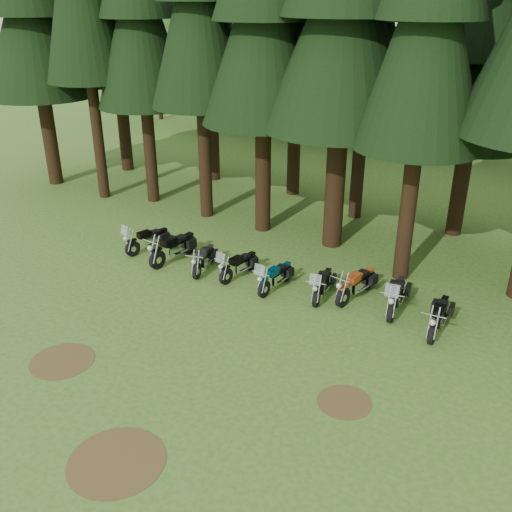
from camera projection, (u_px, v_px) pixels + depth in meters
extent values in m
plane|color=#37631A|center=(191.00, 358.00, 16.18)|extent=(120.00, 120.00, 0.00)
cylinder|color=black|center=(49.00, 132.00, 29.85)|extent=(0.73, 0.73, 5.51)
cone|color=black|center=(32.00, 24.00, 27.62)|extent=(5.49, 5.49, 6.89)
cylinder|color=black|center=(97.00, 130.00, 27.50)|extent=(0.52, 0.52, 6.77)
cylinder|color=black|center=(150.00, 145.00, 27.23)|extent=(0.58, 0.58, 5.53)
cone|color=black|center=(140.00, 26.00, 25.00)|extent=(4.32, 4.32, 6.91)
cylinder|color=black|center=(205.00, 152.00, 25.25)|extent=(0.58, 0.58, 5.99)
cone|color=black|center=(199.00, 11.00, 22.83)|extent=(4.32, 4.32, 7.49)
cylinder|color=black|center=(263.00, 167.00, 23.80)|extent=(0.66, 0.66, 5.57)
cone|color=black|center=(264.00, 30.00, 21.55)|extent=(4.95, 4.95, 6.96)
cylinder|color=black|center=(336.00, 178.00, 22.26)|extent=(0.77, 0.77, 5.70)
cone|color=black|center=(345.00, 27.00, 19.96)|extent=(5.81, 5.81, 7.12)
cylinder|color=black|center=(409.00, 203.00, 19.57)|extent=(0.55, 0.55, 5.71)
cone|color=black|center=(429.00, 32.00, 17.26)|extent=(4.15, 4.15, 7.14)
cylinder|color=black|center=(123.00, 119.00, 32.13)|extent=(0.67, 0.67, 5.87)
cone|color=black|center=(113.00, 10.00, 29.76)|extent=(5.00, 5.00, 7.33)
cylinder|color=black|center=(213.00, 129.00, 30.49)|extent=(0.60, 0.60, 5.53)
cone|color=black|center=(210.00, 22.00, 28.26)|extent=(4.52, 4.52, 6.91)
cylinder|color=black|center=(294.00, 140.00, 28.23)|extent=(0.65, 0.65, 5.55)
cone|color=black|center=(298.00, 24.00, 25.98)|extent=(4.85, 4.85, 6.94)
cylinder|color=black|center=(359.00, 158.00, 25.21)|extent=(0.58, 0.58, 5.52)
cone|color=black|center=(369.00, 30.00, 22.98)|extent=(4.35, 4.35, 6.90)
cylinder|color=black|center=(461.00, 181.00, 23.54)|extent=(0.66, 0.66, 4.70)
cone|color=black|center=(479.00, 67.00, 21.64)|extent=(4.94, 4.94, 5.87)
cylinder|color=black|center=(160.00, 98.00, 45.82)|extent=(0.36, 0.36, 3.33)
sphere|color=#285D1C|center=(156.00, 39.00, 43.94)|extent=(7.78, 7.78, 7.78)
sphere|color=#285D1C|center=(162.00, 52.00, 42.96)|extent=(5.55, 5.55, 5.55)
cylinder|color=black|center=(226.00, 104.00, 43.33)|extent=(0.36, 0.36, 3.29)
sphere|color=#285D1C|center=(225.00, 43.00, 41.47)|extent=(7.69, 7.69, 7.69)
sphere|color=#285D1C|center=(233.00, 56.00, 40.49)|extent=(5.49, 5.49, 5.49)
cylinder|color=black|center=(284.00, 118.00, 39.99)|extent=(0.36, 0.36, 2.80)
sphere|color=#285D1C|center=(285.00, 62.00, 38.42)|extent=(6.53, 6.53, 6.53)
sphere|color=#285D1C|center=(294.00, 74.00, 37.59)|extent=(4.67, 4.67, 4.67)
cylinder|color=black|center=(363.00, 128.00, 37.59)|extent=(0.36, 0.36, 2.55)
sphere|color=#285D1C|center=(367.00, 74.00, 36.16)|extent=(5.95, 5.95, 5.95)
sphere|color=#285D1C|center=(378.00, 87.00, 35.40)|extent=(4.25, 4.25, 4.25)
cylinder|color=black|center=(465.00, 136.00, 35.56)|extent=(0.36, 0.36, 2.47)
sphere|color=#285D1C|center=(473.00, 82.00, 34.17)|extent=(5.76, 5.76, 5.76)
sphere|color=#285D1C|center=(487.00, 95.00, 33.43)|extent=(4.12, 4.12, 4.12)
cylinder|color=#4C3D1E|center=(62.00, 361.00, 16.05)|extent=(1.80, 1.80, 0.01)
cylinder|color=#4C3D1E|center=(344.00, 402.00, 14.44)|extent=(1.40, 1.40, 0.01)
cylinder|color=#4C3D1E|center=(117.00, 461.00, 12.61)|extent=(2.20, 2.20, 0.01)
cylinder|color=black|center=(133.00, 249.00, 22.29)|extent=(0.29, 0.65, 0.63)
cylinder|color=black|center=(164.00, 238.00, 23.23)|extent=(0.29, 0.65, 0.63)
cube|color=silver|center=(149.00, 241.00, 22.76)|extent=(0.43, 0.72, 0.33)
cube|color=black|center=(144.00, 234.00, 22.47)|extent=(0.41, 0.58, 0.23)
cube|color=black|center=(153.00, 232.00, 22.77)|extent=(0.41, 0.58, 0.12)
cube|color=silver|center=(124.00, 230.00, 21.75)|extent=(0.42, 0.22, 0.38)
cylinder|color=black|center=(157.00, 260.00, 21.24)|extent=(0.23, 0.75, 0.74)
cylinder|color=black|center=(189.00, 245.00, 22.50)|extent=(0.23, 0.75, 0.74)
cube|color=silver|center=(175.00, 249.00, 21.87)|extent=(0.39, 0.81, 0.38)
cube|color=black|center=(169.00, 242.00, 21.51)|extent=(0.39, 0.64, 0.27)
cube|color=black|center=(179.00, 238.00, 21.90)|extent=(0.39, 0.64, 0.13)
cylinder|color=black|center=(197.00, 271.00, 20.53)|extent=(0.29, 0.62, 0.61)
cylinder|color=black|center=(210.00, 255.00, 21.78)|extent=(0.29, 0.62, 0.61)
cube|color=silver|center=(204.00, 260.00, 21.16)|extent=(0.42, 0.69, 0.31)
cube|color=#232429|center=(202.00, 254.00, 20.83)|extent=(0.40, 0.56, 0.22)
cube|color=black|center=(206.00, 251.00, 21.22)|extent=(0.40, 0.56, 0.11)
cylinder|color=black|center=(226.00, 276.00, 20.14)|extent=(0.20, 0.62, 0.61)
cylinder|color=black|center=(251.00, 262.00, 21.17)|extent=(0.20, 0.62, 0.61)
cube|color=silver|center=(240.00, 267.00, 20.66)|extent=(0.34, 0.68, 0.32)
cube|color=black|center=(236.00, 260.00, 20.36)|extent=(0.34, 0.54, 0.22)
cube|color=black|center=(243.00, 257.00, 20.68)|extent=(0.34, 0.54, 0.11)
cube|color=silver|center=(220.00, 258.00, 19.60)|extent=(0.40, 0.16, 0.37)
cylinder|color=black|center=(264.00, 289.00, 19.28)|extent=(0.16, 0.62, 0.62)
cylinder|color=black|center=(286.00, 273.00, 20.36)|extent=(0.16, 0.62, 0.62)
cube|color=silver|center=(276.00, 278.00, 19.82)|extent=(0.30, 0.67, 0.32)
cube|color=#043E57|center=(273.00, 272.00, 19.52)|extent=(0.31, 0.53, 0.22)
cube|color=black|center=(280.00, 268.00, 19.86)|extent=(0.31, 0.53, 0.11)
cube|color=silver|center=(259.00, 270.00, 18.72)|extent=(0.40, 0.14, 0.37)
cylinder|color=black|center=(316.00, 298.00, 18.71)|extent=(0.23, 0.62, 0.61)
cylinder|color=black|center=(328.00, 280.00, 19.92)|extent=(0.23, 0.62, 0.61)
cube|color=silver|center=(323.00, 286.00, 19.32)|extent=(0.37, 0.68, 0.31)
cube|color=black|center=(322.00, 280.00, 19.00)|extent=(0.36, 0.55, 0.22)
cube|color=black|center=(325.00, 275.00, 19.37)|extent=(0.36, 0.55, 0.11)
cube|color=silver|center=(315.00, 280.00, 18.13)|extent=(0.40, 0.18, 0.36)
cylinder|color=black|center=(343.00, 297.00, 18.68)|extent=(0.26, 0.71, 0.69)
cylinder|color=black|center=(369.00, 280.00, 19.79)|extent=(0.26, 0.71, 0.69)
cube|color=silver|center=(357.00, 285.00, 19.23)|extent=(0.41, 0.77, 0.36)
cube|color=#D8551E|center=(354.00, 278.00, 18.91)|extent=(0.41, 0.62, 0.25)
cube|color=black|center=(362.00, 274.00, 19.25)|extent=(0.41, 0.62, 0.13)
cylinder|color=black|center=(391.00, 312.00, 17.83)|extent=(0.24, 0.69, 0.68)
cylinder|color=black|center=(400.00, 290.00, 19.16)|extent=(0.24, 0.69, 0.68)
cube|color=silver|center=(396.00, 297.00, 18.50)|extent=(0.39, 0.76, 0.35)
cube|color=black|center=(396.00, 290.00, 18.14)|extent=(0.39, 0.61, 0.25)
cube|color=black|center=(399.00, 285.00, 18.56)|extent=(0.39, 0.61, 0.12)
cube|color=silver|center=(392.00, 291.00, 17.18)|extent=(0.45, 0.19, 0.41)
cylinder|color=black|center=(432.00, 334.00, 16.72)|extent=(0.18, 0.68, 0.67)
cylinder|color=black|center=(443.00, 310.00, 17.98)|extent=(0.18, 0.68, 0.67)
cube|color=silver|center=(439.00, 318.00, 17.35)|extent=(0.32, 0.73, 0.34)
cube|color=black|center=(439.00, 311.00, 17.01)|extent=(0.34, 0.57, 0.24)
cube|color=black|center=(442.00, 305.00, 17.40)|extent=(0.34, 0.57, 0.12)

